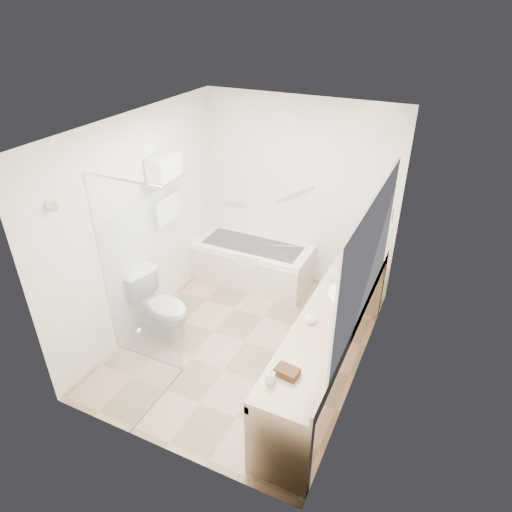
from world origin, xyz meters
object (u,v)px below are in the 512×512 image
at_px(bathtub, 252,262).
at_px(amenity_basket, 287,372).
at_px(vanity_counter, 330,330).
at_px(water_bottle_left, 345,259).
at_px(toilet, 161,307).

relative_size(bathtub, amenity_basket, 8.32).
xyz_separation_m(vanity_counter, water_bottle_left, (-0.13, 0.91, 0.30)).
bearing_deg(vanity_counter, toilet, -176.38).
relative_size(toilet, water_bottle_left, 3.89).
bearing_deg(water_bottle_left, bathtub, 160.93).
height_order(bathtub, vanity_counter, vanity_counter).
bearing_deg(amenity_basket, bathtub, 121.68).
bearing_deg(toilet, water_bottle_left, -49.17).
relative_size(bathtub, toilet, 2.03).
xyz_separation_m(vanity_counter, amenity_basket, (-0.09, -0.94, 0.24)).
xyz_separation_m(amenity_basket, water_bottle_left, (-0.04, 1.85, 0.06)).
height_order(bathtub, amenity_basket, amenity_basket).
height_order(vanity_counter, water_bottle_left, water_bottle_left).
xyz_separation_m(bathtub, toilet, (-0.45, -1.51, 0.11)).
relative_size(vanity_counter, toilet, 3.43).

